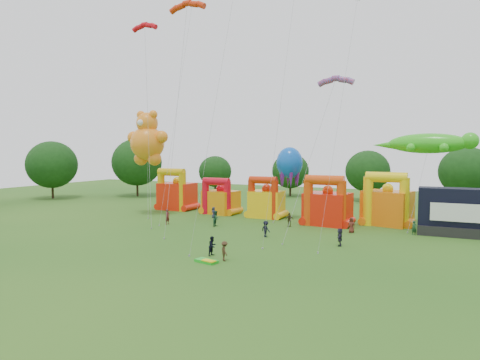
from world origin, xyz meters
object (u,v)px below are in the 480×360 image
at_px(octopus_kite, 288,174).
at_px(spectator_4, 289,220).
at_px(bouncy_castle_0, 176,194).
at_px(stage_trailer, 459,213).
at_px(gecko_kite, 423,169).
at_px(spectator_0, 214,212).
at_px(bouncy_castle_2, 266,202).
at_px(teddy_bear_kite, 148,152).

relative_size(octopus_kite, spectator_4, 5.72).
distance_m(bouncy_castle_0, spectator_4, 23.02).
distance_m(octopus_kite, spectator_4, 7.95).
relative_size(stage_trailer, octopus_kite, 0.85).
height_order(bouncy_castle_0, gecko_kite, gecko_kite).
bearing_deg(spectator_0, gecko_kite, 33.12).
bearing_deg(octopus_kite, bouncy_castle_0, 175.73).
bearing_deg(spectator_4, stage_trailer, 153.17).
height_order(bouncy_castle_0, spectator_0, bouncy_castle_0).
height_order(bouncy_castle_2, gecko_kite, gecko_kite).
height_order(bouncy_castle_0, bouncy_castle_2, bouncy_castle_0).
xyz_separation_m(bouncy_castle_2, spectator_4, (5.56, -5.52, -1.40)).
relative_size(bouncy_castle_2, octopus_kite, 0.59).
bearing_deg(bouncy_castle_2, bouncy_castle_0, 175.58).
bearing_deg(spectator_4, octopus_kite, -103.62).
height_order(teddy_bear_kite, spectator_4, teddy_bear_kite).
bearing_deg(bouncy_castle_2, spectator_0, -151.49).
relative_size(teddy_bear_kite, octopus_kite, 1.53).
relative_size(gecko_kite, spectator_4, 7.07).
xyz_separation_m(gecko_kite, octopus_kite, (-17.10, -1.92, -0.96)).
xyz_separation_m(bouncy_castle_0, spectator_0, (9.79, -4.84, -1.78)).
xyz_separation_m(bouncy_castle_0, gecko_kite, (36.80, 0.45, 4.76)).
bearing_deg(gecko_kite, teddy_bear_kite, -168.27).
xyz_separation_m(teddy_bear_kite, spectator_0, (9.76, 2.34, -8.66)).
relative_size(bouncy_castle_2, stage_trailer, 0.69).
xyz_separation_m(stage_trailer, spectator_0, (-31.18, -1.27, -1.83)).
relative_size(bouncy_castle_0, teddy_bear_kite, 0.43).
bearing_deg(spectator_0, octopus_kite, 40.81).
bearing_deg(spectator_0, stage_trailer, 24.36).
bearing_deg(spectator_4, bouncy_castle_0, -53.60).
bearing_deg(bouncy_castle_0, bouncy_castle_2, -4.42).
relative_size(bouncy_castle_0, octopus_kite, 0.66).
height_order(octopus_kite, spectator_0, octopus_kite).
bearing_deg(octopus_kite, spectator_0, -161.22).
bearing_deg(stage_trailer, octopus_kite, 174.36).
xyz_separation_m(bouncy_castle_2, octopus_kite, (3.33, -0.21, 4.07)).
distance_m(stage_trailer, gecko_kite, 7.46).
relative_size(stage_trailer, spectator_0, 5.52).
relative_size(bouncy_castle_0, bouncy_castle_2, 1.13).
xyz_separation_m(teddy_bear_kite, spectator_4, (21.90, 0.40, -8.55)).
bearing_deg(gecko_kite, octopus_kite, -173.59).
height_order(stage_trailer, gecko_kite, gecko_kite).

